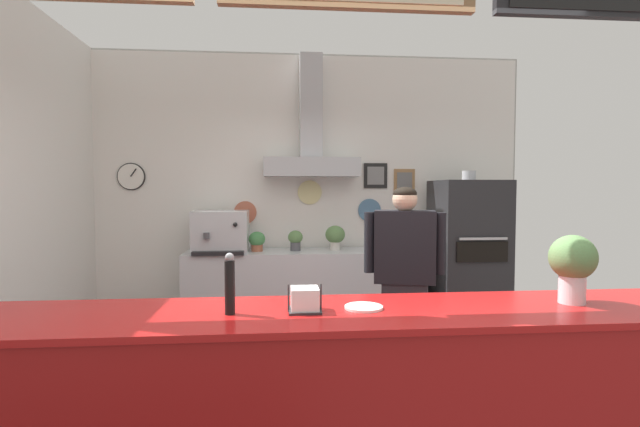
{
  "coord_description": "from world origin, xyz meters",
  "views": [
    {
      "loc": [
        -0.36,
        -2.49,
        1.57
      ],
      "look_at": [
        -0.06,
        0.82,
        1.4
      ],
      "focal_mm": 26.03,
      "sensor_mm": 36.0,
      "label": 1
    }
  ],
  "objects_px": {
    "potted_basil": "(257,241)",
    "basil_vase": "(573,264)",
    "pepper_grinder": "(230,284)",
    "potted_oregano": "(335,236)",
    "condiment_plate": "(364,307)",
    "espresso_machine": "(221,232)",
    "napkin_holder": "(305,300)",
    "potted_rosemary": "(295,239)",
    "pizza_oven": "(468,260)",
    "shop_worker": "(404,285)"
  },
  "relations": [
    {
      "from": "potted_basil",
      "to": "napkin_holder",
      "type": "relative_size",
      "value": 1.34
    },
    {
      "from": "potted_oregano",
      "to": "basil_vase",
      "type": "height_order",
      "value": "basil_vase"
    },
    {
      "from": "shop_worker",
      "to": "condiment_plate",
      "type": "bearing_deg",
      "value": 81.15
    },
    {
      "from": "potted_basil",
      "to": "basil_vase",
      "type": "xyz_separation_m",
      "value": [
        1.63,
        -2.78,
        0.17
      ]
    },
    {
      "from": "basil_vase",
      "to": "condiment_plate",
      "type": "bearing_deg",
      "value": -179.41
    },
    {
      "from": "shop_worker",
      "to": "potted_rosemary",
      "type": "relative_size",
      "value": 7.41
    },
    {
      "from": "napkin_holder",
      "to": "potted_oregano",
      "type": "bearing_deg",
      "value": 80.24
    },
    {
      "from": "potted_oregano",
      "to": "potted_basil",
      "type": "bearing_deg",
      "value": -179.28
    },
    {
      "from": "pepper_grinder",
      "to": "napkin_holder",
      "type": "height_order",
      "value": "pepper_grinder"
    },
    {
      "from": "espresso_machine",
      "to": "potted_rosemary",
      "type": "distance_m",
      "value": 0.78
    },
    {
      "from": "potted_basil",
      "to": "condiment_plate",
      "type": "bearing_deg",
      "value": -77.55
    },
    {
      "from": "pepper_grinder",
      "to": "basil_vase",
      "type": "distance_m",
      "value": 1.62
    },
    {
      "from": "potted_basil",
      "to": "shop_worker",
      "type": "bearing_deg",
      "value": -50.98
    },
    {
      "from": "shop_worker",
      "to": "potted_oregano",
      "type": "bearing_deg",
      "value": -62.66
    },
    {
      "from": "potted_basil",
      "to": "napkin_holder",
      "type": "distance_m",
      "value": 2.83
    },
    {
      "from": "pizza_oven",
      "to": "shop_worker",
      "type": "height_order",
      "value": "pizza_oven"
    },
    {
      "from": "condiment_plate",
      "to": "napkin_holder",
      "type": "height_order",
      "value": "napkin_holder"
    },
    {
      "from": "espresso_machine",
      "to": "potted_oregano",
      "type": "height_order",
      "value": "espresso_machine"
    },
    {
      "from": "basil_vase",
      "to": "potted_rosemary",
      "type": "bearing_deg",
      "value": 113.88
    },
    {
      "from": "pizza_oven",
      "to": "potted_rosemary",
      "type": "distance_m",
      "value": 1.82
    },
    {
      "from": "espresso_machine",
      "to": "napkin_holder",
      "type": "bearing_deg",
      "value": -75.7
    },
    {
      "from": "shop_worker",
      "to": "pepper_grinder",
      "type": "height_order",
      "value": "shop_worker"
    },
    {
      "from": "pizza_oven",
      "to": "condiment_plate",
      "type": "xyz_separation_m",
      "value": [
        -1.58,
        -2.58,
        0.19
      ]
    },
    {
      "from": "espresso_machine",
      "to": "napkin_holder",
      "type": "distance_m",
      "value": 2.87
    },
    {
      "from": "potted_rosemary",
      "to": "condiment_plate",
      "type": "height_order",
      "value": "potted_rosemary"
    },
    {
      "from": "pizza_oven",
      "to": "napkin_holder",
      "type": "xyz_separation_m",
      "value": [
        -1.86,
        -2.6,
        0.23
      ]
    },
    {
      "from": "potted_basil",
      "to": "condiment_plate",
      "type": "xyz_separation_m",
      "value": [
        0.62,
        -2.79,
        -0.01
      ]
    },
    {
      "from": "pepper_grinder",
      "to": "napkin_holder",
      "type": "relative_size",
      "value": 1.77
    },
    {
      "from": "potted_oregano",
      "to": "condiment_plate",
      "type": "distance_m",
      "value": 2.81
    },
    {
      "from": "pepper_grinder",
      "to": "potted_oregano",
      "type": "bearing_deg",
      "value": 73.99
    },
    {
      "from": "potted_rosemary",
      "to": "pepper_grinder",
      "type": "xyz_separation_m",
      "value": [
        -0.39,
        -2.84,
        0.11
      ]
    },
    {
      "from": "espresso_machine",
      "to": "potted_oregano",
      "type": "relative_size",
      "value": 2.13
    },
    {
      "from": "shop_worker",
      "to": "pepper_grinder",
      "type": "distance_m",
      "value": 1.83
    },
    {
      "from": "shop_worker",
      "to": "pepper_grinder",
      "type": "xyz_separation_m",
      "value": [
        -1.16,
        -1.38,
        0.31
      ]
    },
    {
      "from": "espresso_machine",
      "to": "basil_vase",
      "type": "height_order",
      "value": "espresso_machine"
    },
    {
      "from": "potted_basil",
      "to": "espresso_machine",
      "type": "bearing_deg",
      "value": -175.71
    },
    {
      "from": "pizza_oven",
      "to": "potted_rosemary",
      "type": "relative_size",
      "value": 8.23
    },
    {
      "from": "potted_basil",
      "to": "potted_oregano",
      "type": "bearing_deg",
      "value": 0.72
    },
    {
      "from": "espresso_machine",
      "to": "basil_vase",
      "type": "bearing_deg",
      "value": -53.93
    },
    {
      "from": "espresso_machine",
      "to": "napkin_holder",
      "type": "relative_size",
      "value": 3.63
    },
    {
      "from": "condiment_plate",
      "to": "espresso_machine",
      "type": "bearing_deg",
      "value": 109.61
    },
    {
      "from": "potted_oregano",
      "to": "basil_vase",
      "type": "distance_m",
      "value": 2.9
    },
    {
      "from": "pepper_grinder",
      "to": "basil_vase",
      "type": "xyz_separation_m",
      "value": [
        1.62,
        0.06,
        0.05
      ]
    },
    {
      "from": "condiment_plate",
      "to": "shop_worker",
      "type": "bearing_deg",
      "value": 67.23
    },
    {
      "from": "shop_worker",
      "to": "potted_oregano",
      "type": "distance_m",
      "value": 1.52
    },
    {
      "from": "pizza_oven",
      "to": "potted_oregano",
      "type": "height_order",
      "value": "pizza_oven"
    },
    {
      "from": "potted_oregano",
      "to": "napkin_holder",
      "type": "bearing_deg",
      "value": -99.76
    },
    {
      "from": "shop_worker",
      "to": "basil_vase",
      "type": "bearing_deg",
      "value": 123.0
    },
    {
      "from": "potted_rosemary",
      "to": "napkin_holder",
      "type": "height_order",
      "value": "napkin_holder"
    },
    {
      "from": "pizza_oven",
      "to": "shop_worker",
      "type": "bearing_deg",
      "value": -129.44
    }
  ]
}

